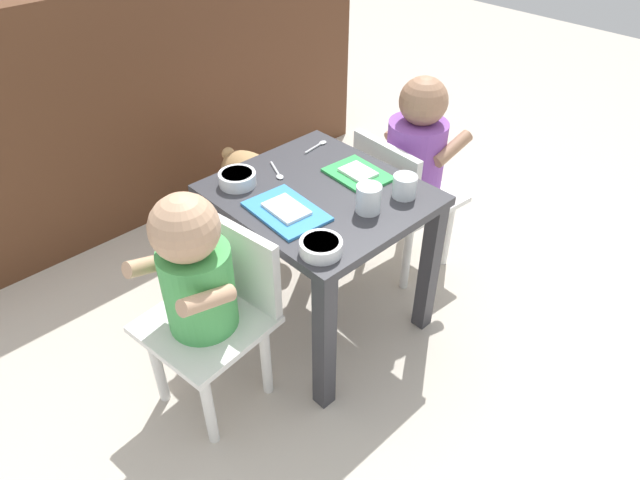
{
  "coord_description": "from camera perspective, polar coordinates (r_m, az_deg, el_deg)",
  "views": [
    {
      "loc": [
        -0.88,
        -0.93,
        1.29
      ],
      "look_at": [
        0.0,
        0.0,
        0.31
      ],
      "focal_mm": 31.73,
      "sensor_mm": 36.0,
      "label": 1
    }
  ],
  "objects": [
    {
      "name": "food_tray_left",
      "position": [
        1.43,
        -3.41,
        2.96
      ],
      "size": [
        0.16,
        0.22,
        0.02
      ],
      "color": "#388CD8",
      "rests_on": "dining_table"
    },
    {
      "name": "dog",
      "position": [
        2.07,
        -6.22,
        5.87
      ],
      "size": [
        0.19,
        0.45,
        0.32
      ],
      "color": "tan",
      "rests_on": "ground"
    },
    {
      "name": "ground_plane",
      "position": [
        1.82,
        -0.0,
        -7.72
      ],
      "size": [
        7.0,
        7.0,
        0.0
      ],
      "primitive_type": "plane",
      "color": "beige"
    },
    {
      "name": "spoon_by_right_tray",
      "position": [
        1.6,
        -4.34,
        6.82
      ],
      "size": [
        0.05,
        0.1,
        0.01
      ],
      "color": "silver",
      "rests_on": "dining_table"
    },
    {
      "name": "spoon_by_left_tray",
      "position": [
        1.74,
        -0.24,
        9.51
      ],
      "size": [
        0.1,
        0.03,
        0.01
      ],
      "color": "silver",
      "rests_on": "dining_table"
    },
    {
      "name": "cereal_bowl_left_side",
      "position": [
        1.29,
        0.1,
        -0.66
      ],
      "size": [
        0.1,
        0.1,
        0.03
      ],
      "color": "white",
      "rests_on": "dining_table"
    },
    {
      "name": "dining_table",
      "position": [
        1.57,
        -0.0,
        2.05
      ],
      "size": [
        0.48,
        0.54,
        0.47
      ],
      "color": "#333338",
      "rests_on": "ground"
    },
    {
      "name": "water_cup_right",
      "position": [
        1.43,
        4.91,
        4.04
      ],
      "size": [
        0.06,
        0.06,
        0.07
      ],
      "color": "white",
      "rests_on": "dining_table"
    },
    {
      "name": "veggie_bowl_near",
      "position": [
        1.55,
        -8.33,
        6.18
      ],
      "size": [
        0.1,
        0.1,
        0.04
      ],
      "color": "white",
      "rests_on": "dining_table"
    },
    {
      "name": "seated_child_left",
      "position": [
        1.35,
        -11.97,
        -3.87
      ],
      "size": [
        0.31,
        0.31,
        0.65
      ],
      "color": "white",
      "rests_on": "ground"
    },
    {
      "name": "seated_child_right",
      "position": [
        1.81,
        9.34,
        8.28
      ],
      "size": [
        0.3,
        0.3,
        0.68
      ],
      "color": "white",
      "rests_on": "ground"
    },
    {
      "name": "kitchen_cabinet_back",
      "position": [
        2.3,
        -18.21,
        13.65
      ],
      "size": [
        1.94,
        0.37,
        0.86
      ],
      "primitive_type": "cube",
      "color": "#56331E",
      "rests_on": "ground"
    },
    {
      "name": "food_tray_right",
      "position": [
        1.59,
        3.86,
        6.68
      ],
      "size": [
        0.14,
        0.18,
        0.02
      ],
      "color": "green",
      "rests_on": "dining_table"
    },
    {
      "name": "water_cup_left",
      "position": [
        1.5,
        8.52,
        5.26
      ],
      "size": [
        0.06,
        0.06,
        0.06
      ],
      "color": "white",
      "rests_on": "dining_table"
    }
  ]
}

